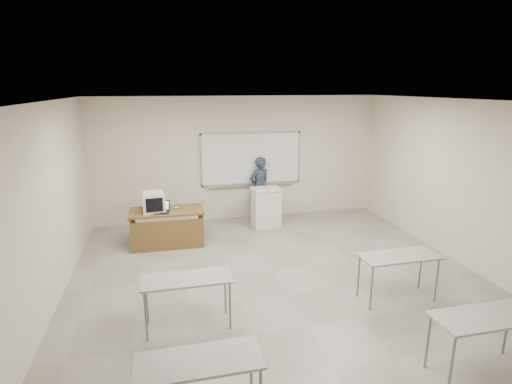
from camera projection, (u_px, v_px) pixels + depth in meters
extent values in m
cube|color=gray|center=(288.00, 295.00, 6.36)|extent=(7.00, 8.00, 0.01)
cube|color=white|center=(251.00, 158.00, 9.77)|extent=(2.40, 0.03, 1.20)
cube|color=#B7BABC|center=(251.00, 133.00, 9.61)|extent=(2.48, 0.04, 0.04)
cube|color=#B7BABC|center=(251.00, 183.00, 9.93)|extent=(2.48, 0.04, 0.04)
cube|color=#B7BABC|center=(201.00, 161.00, 9.50)|extent=(0.04, 0.04, 1.28)
cube|color=#B7BABC|center=(299.00, 157.00, 10.04)|extent=(0.04, 0.04, 1.28)
cube|color=#B7BABC|center=(252.00, 185.00, 9.90)|extent=(2.16, 0.07, 0.02)
cube|color=#AFAFA9|center=(187.00, 279.00, 5.35)|extent=(1.20, 0.50, 0.03)
cylinder|color=slate|center=(146.00, 316.00, 5.13)|extent=(0.03, 0.03, 0.70)
cylinder|color=slate|center=(230.00, 306.00, 5.38)|extent=(0.03, 0.03, 0.70)
cylinder|color=slate|center=(147.00, 301.00, 5.51)|extent=(0.03, 0.03, 0.70)
cylinder|color=slate|center=(225.00, 291.00, 5.75)|extent=(0.03, 0.03, 0.70)
cube|color=#AFAFA9|center=(399.00, 256.00, 6.06)|extent=(1.20, 0.50, 0.03)
cylinder|color=slate|center=(371.00, 288.00, 5.85)|extent=(0.03, 0.03, 0.70)
cylinder|color=slate|center=(437.00, 280.00, 6.09)|extent=(0.03, 0.03, 0.70)
cylinder|color=slate|center=(358.00, 276.00, 6.22)|extent=(0.03, 0.03, 0.70)
cylinder|color=slate|center=(420.00, 269.00, 6.47)|extent=(0.03, 0.03, 0.70)
cube|color=#AFAFA9|center=(199.00, 361.00, 3.75)|extent=(1.20, 0.50, 0.03)
cylinder|color=slate|center=(251.00, 371.00, 4.15)|extent=(0.03, 0.03, 0.70)
cube|color=#AFAFA9|center=(486.00, 317.00, 4.46)|extent=(1.20, 0.50, 0.03)
cylinder|color=slate|center=(452.00, 364.00, 4.25)|extent=(0.03, 0.03, 0.70)
cylinder|color=slate|center=(428.00, 342.00, 4.62)|extent=(0.03, 0.03, 0.70)
cylinder|color=slate|center=(507.00, 329.00, 4.87)|extent=(0.03, 0.03, 0.70)
cube|color=brown|center=(167.00, 211.00, 8.21)|extent=(1.50, 0.75, 0.04)
cube|color=brown|center=(168.00, 236.00, 7.99)|extent=(1.43, 0.03, 0.63)
cylinder|color=#452013|center=(132.00, 236.00, 7.86)|extent=(0.06, 0.06, 0.71)
cylinder|color=#452013|center=(203.00, 231.00, 8.17)|extent=(0.06, 0.06, 0.71)
cylinder|color=#452013|center=(134.00, 226.00, 8.45)|extent=(0.06, 0.06, 0.71)
cylinder|color=#452013|center=(200.00, 221.00, 8.76)|extent=(0.06, 0.06, 0.71)
cube|color=white|center=(266.00, 208.00, 9.36)|extent=(0.62, 0.45, 0.89)
cube|color=white|center=(266.00, 189.00, 9.24)|extent=(0.66, 0.49, 0.04)
cube|color=beige|center=(153.00, 202.00, 8.10)|extent=(0.41, 0.44, 0.39)
cube|color=beige|center=(153.00, 205.00, 7.88)|extent=(0.44, 0.04, 0.41)
cube|color=black|center=(153.00, 205.00, 7.86)|extent=(0.33, 0.01, 0.28)
cube|color=black|center=(162.00, 212.00, 8.01)|extent=(0.30, 0.22, 0.02)
cube|color=black|center=(162.00, 212.00, 8.00)|extent=(0.24, 0.13, 0.01)
cube|color=black|center=(161.00, 205.00, 8.11)|extent=(0.30, 0.07, 0.20)
cube|color=#7EACD3|center=(161.00, 205.00, 8.10)|extent=(0.25, 0.05, 0.16)
ellipsoid|color=#B0B1B7|center=(176.00, 208.00, 8.29)|extent=(0.11, 0.08, 0.04)
cube|color=beige|center=(261.00, 189.00, 9.09)|extent=(0.43, 0.22, 0.02)
imported|color=black|center=(259.00, 188.00, 9.92)|extent=(0.66, 0.54, 1.55)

